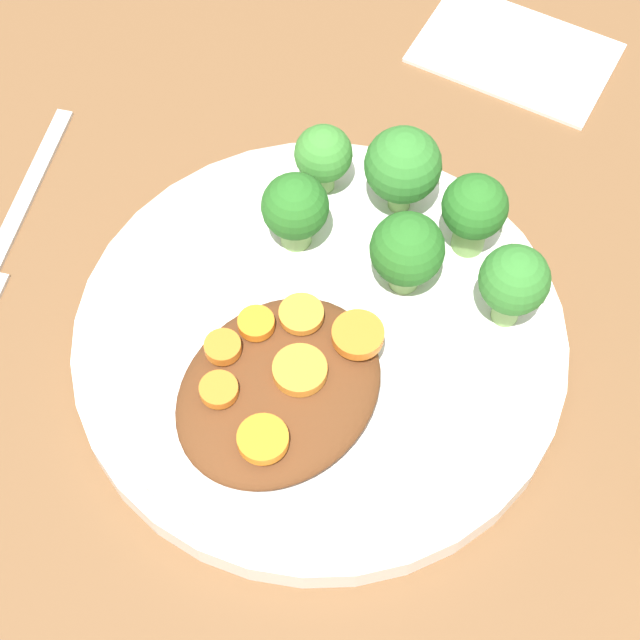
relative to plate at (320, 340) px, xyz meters
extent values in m
plane|color=brown|center=(0.00, 0.00, -0.01)|extent=(4.00, 4.00, 0.00)
cylinder|color=white|center=(0.00, 0.00, 0.00)|extent=(0.26, 0.26, 0.02)
torus|color=white|center=(0.00, 0.00, 0.01)|extent=(0.26, 0.26, 0.01)
ellipsoid|color=#5B3319|center=(-0.01, 0.04, 0.02)|extent=(0.09, 0.12, 0.02)
cylinder|color=#7FA85B|center=(-0.02, -0.05, 0.02)|extent=(0.02, 0.02, 0.02)
sphere|color=#286B23|center=(-0.02, -0.05, 0.04)|extent=(0.04, 0.04, 0.04)
cylinder|color=#7FA85B|center=(0.05, -0.04, 0.02)|extent=(0.02, 0.02, 0.02)
sphere|color=#286B23|center=(0.05, -0.04, 0.04)|extent=(0.04, 0.04, 0.04)
cylinder|color=#7FA85B|center=(-0.07, -0.07, 0.02)|extent=(0.01, 0.01, 0.03)
sphere|color=#337A2D|center=(-0.07, -0.07, 0.04)|extent=(0.04, 0.04, 0.04)
cylinder|color=#7FA85B|center=(0.06, -0.08, 0.02)|extent=(0.01, 0.01, 0.02)
sphere|color=#3D8433|center=(0.06, -0.08, 0.03)|extent=(0.03, 0.03, 0.03)
cylinder|color=#759E51|center=(-0.03, -0.10, 0.02)|extent=(0.02, 0.02, 0.03)
sphere|color=#286B23|center=(-0.03, -0.10, 0.04)|extent=(0.04, 0.04, 0.04)
cylinder|color=#759E51|center=(0.02, -0.10, 0.02)|extent=(0.01, 0.01, 0.02)
sphere|color=#337A2D|center=(0.02, -0.10, 0.04)|extent=(0.04, 0.04, 0.04)
cylinder|color=orange|center=(-0.01, 0.03, 0.03)|extent=(0.03, 0.03, 0.01)
cylinder|color=orange|center=(0.01, 0.07, 0.03)|extent=(0.02, 0.02, 0.01)
cylinder|color=orange|center=(-0.02, 0.07, 0.03)|extent=(0.03, 0.03, 0.01)
cylinder|color=orange|center=(0.02, 0.03, 0.03)|extent=(0.02, 0.02, 0.01)
cylinder|color=orange|center=(-0.02, 0.00, 0.03)|extent=(0.03, 0.03, 0.01)
cylinder|color=orange|center=(0.03, 0.05, 0.03)|extent=(0.02, 0.02, 0.01)
cylinder|color=orange|center=(0.01, 0.01, 0.03)|extent=(0.02, 0.02, 0.00)
cube|color=silver|center=(0.20, 0.02, -0.01)|extent=(0.06, 0.12, 0.01)
cube|color=white|center=(0.03, -0.25, -0.01)|extent=(0.13, 0.10, 0.01)
camera|label=1|loc=(-0.17, 0.22, 0.50)|focal=60.00mm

